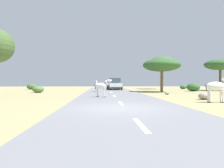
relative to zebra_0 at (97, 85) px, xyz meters
name	(u,v)px	position (x,y,z in m)	size (l,w,h in m)	color
ground_plane	(119,109)	(1.35, -15.48, -0.87)	(90.00, 90.00, 0.00)	#998E60
road	(125,108)	(1.62, -15.48, -0.84)	(6.00, 64.00, 0.05)	slate
lane_markings	(127,110)	(1.62, -16.48, -0.81)	(0.16, 56.00, 0.01)	silver
zebra_0	(97,85)	(0.00, 0.00, 0.00)	(0.53, 1.44, 1.37)	silver
zebra_1	(217,86)	(7.51, -12.99, 0.11)	(1.74, 0.58, 1.64)	silver
zebra_2	(102,86)	(0.58, -8.81, 0.05)	(1.47, 0.77, 1.45)	silver
car_0	(114,84)	(2.49, 6.36, -0.02)	(2.19, 4.42, 1.74)	white
car_1	(113,84)	(2.67, 14.26, -0.02)	(2.25, 4.45, 1.74)	silver
tree_1	(162,61)	(10.67, 9.30, 3.85)	(3.62, 3.62, 5.43)	#4C3823
tree_3	(162,65)	(7.81, -0.23, 2.39)	(4.52, 4.52, 4.06)	brown
tree_4	(220,65)	(17.09, 3.19, 2.75)	(4.30, 4.30, 4.39)	brown
bush_0	(32,87)	(-10.69, 9.07, -0.41)	(1.53, 1.37, 0.92)	#425B2D
bush_1	(183,87)	(14.36, 9.49, -0.51)	(1.18, 1.07, 0.71)	#386633
bush_2	(193,87)	(12.69, 1.93, -0.35)	(1.73, 1.56, 1.04)	#2D5628
bush_3	(38,89)	(-6.70, -0.98, -0.48)	(1.29, 1.16, 0.77)	#4C7038
rock_0	(204,96)	(7.85, -10.74, -0.62)	(0.83, 0.90, 0.49)	gray
rock_1	(167,93)	(6.93, -5.13, -0.75)	(0.43, 0.31, 0.24)	gray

